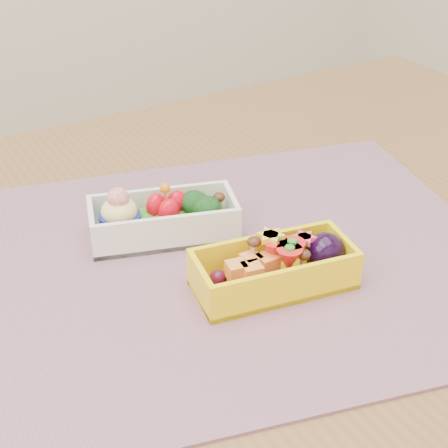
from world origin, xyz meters
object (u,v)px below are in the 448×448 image
bento_white (163,218)px  bento_yellow (277,267)px  table (230,322)px  placemat (220,261)px

bento_white → bento_yellow: bento_white is taller
table → bento_white: size_ratio=7.27×
bento_white → bento_yellow: bearing=-50.8°
bento_white → bento_yellow: (0.05, -0.13, 0.00)m
table → placemat: (-0.02, -0.02, 0.10)m
placemat → bento_white: size_ratio=3.41×
bento_yellow → table: bearing=101.2°
bento_white → table: bearing=-28.2°
table → bento_yellow: (0.00, -0.08, 0.12)m
table → bento_white: bento_white is taller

